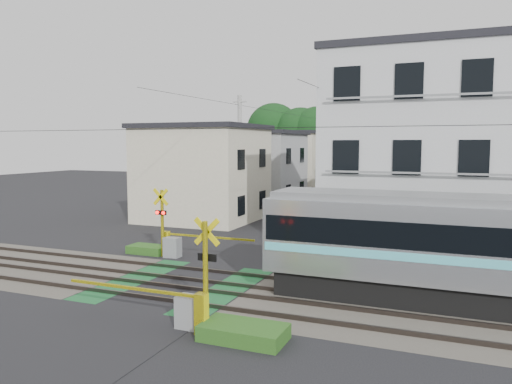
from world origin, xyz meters
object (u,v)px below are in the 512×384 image
at_px(crossing_signal_far, 171,241).
at_px(crossing_signal_near, 191,304).
at_px(pedestrian, 343,191).
at_px(apartment_block, 444,152).

bearing_deg(crossing_signal_far, crossing_signal_near, -54.71).
bearing_deg(crossing_signal_far, pedestrian, 85.02).
height_order(crossing_signal_near, crossing_signal_far, same).
bearing_deg(apartment_block, crossing_signal_near, -114.22).
relative_size(crossing_signal_far, pedestrian, 2.86).
xyz_separation_m(crossing_signal_far, apartment_block, (11.09, 5.84, 3.94)).
distance_m(crossing_signal_near, apartment_block, 14.95).
distance_m(crossing_signal_near, pedestrian, 32.76).
height_order(crossing_signal_near, apartment_block, apartment_block).
relative_size(crossing_signal_far, apartment_block, 0.46).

